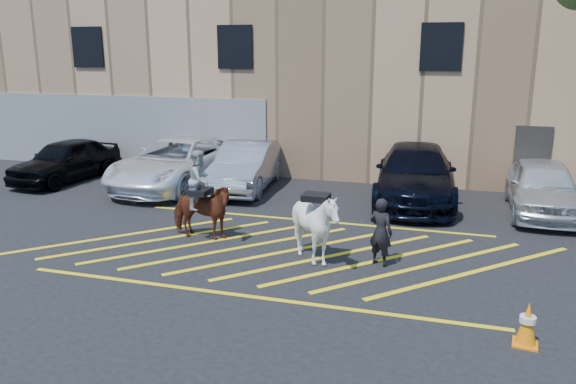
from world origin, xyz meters
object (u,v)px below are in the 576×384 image
(car_silver_sedan, at_px, (246,166))
(saddled_white, at_px, (316,226))
(mounted_bay, at_px, (201,204))
(car_white_pickup, at_px, (178,163))
(car_blue_suv, at_px, (415,174))
(handler, at_px, (381,232))
(car_white_suv, at_px, (543,187))
(traffic_cone, at_px, (527,324))
(car_black_suv, at_px, (66,160))

(car_silver_sedan, distance_m, saddled_white, 6.97)
(mounted_bay, relative_size, saddled_white, 1.34)
(car_silver_sedan, xyz_separation_m, saddled_white, (3.79, -5.85, 0.07))
(car_white_pickup, bearing_deg, mounted_bay, -52.25)
(car_white_pickup, bearing_deg, car_blue_suv, 7.95)
(handler, bearing_deg, car_white_suv, -102.92)
(car_white_pickup, xyz_separation_m, mounted_bay, (3.08, -4.79, 0.09))
(car_blue_suv, bearing_deg, car_white_suv, -10.33)
(car_blue_suv, relative_size, car_white_suv, 1.28)
(car_silver_sedan, height_order, car_white_suv, car_silver_sedan)
(saddled_white, bearing_deg, car_white_pickup, 137.98)
(saddled_white, xyz_separation_m, traffic_cone, (4.04, -2.50, -0.47))
(handler, bearing_deg, traffic_cone, 157.59)
(car_white_pickup, bearing_deg, handler, -29.98)
(car_white_pickup, relative_size, traffic_cone, 8.01)
(car_white_pickup, bearing_deg, saddled_white, -37.00)
(traffic_cone, bearing_deg, handler, 133.91)
(car_white_pickup, distance_m, handler, 9.15)
(mounted_bay, distance_m, saddled_white, 3.14)
(car_white_pickup, height_order, car_white_suv, car_white_pickup)
(car_silver_sedan, distance_m, mounted_bay, 5.17)
(car_white_suv, xyz_separation_m, mounted_bay, (-8.30, -4.77, 0.14))
(car_silver_sedan, distance_m, car_white_suv, 9.05)
(handler, xyz_separation_m, saddled_white, (-1.37, -0.27, 0.09))
(car_black_suv, bearing_deg, car_white_suv, 7.22)
(car_silver_sedan, bearing_deg, saddled_white, -62.39)
(car_black_suv, xyz_separation_m, car_white_pickup, (4.19, 0.35, 0.07))
(car_black_suv, distance_m, saddled_white, 11.53)
(car_silver_sedan, height_order, handler, car_silver_sedan)
(car_black_suv, bearing_deg, handler, -16.76)
(handler, bearing_deg, mounted_bay, 17.73)
(car_silver_sedan, relative_size, car_white_suv, 1.04)
(car_white_pickup, xyz_separation_m, saddled_white, (6.12, -5.52, 0.03))
(car_silver_sedan, distance_m, car_blue_suv, 5.49)
(handler, distance_m, saddled_white, 1.40)
(car_white_suv, distance_m, handler, 6.52)
(mounted_bay, bearing_deg, saddled_white, -13.50)
(car_blue_suv, distance_m, car_white_suv, 3.58)
(car_blue_suv, xyz_separation_m, handler, (-0.33, -5.65, -0.08))
(car_white_suv, height_order, saddled_white, saddled_white)
(car_black_suv, bearing_deg, car_silver_sedan, 11.98)
(car_white_suv, relative_size, saddled_white, 2.69)
(car_white_suv, distance_m, mounted_bay, 9.58)
(car_white_pickup, bearing_deg, car_white_suv, 4.94)
(car_white_pickup, relative_size, car_white_suv, 1.31)
(mounted_bay, bearing_deg, traffic_cone, -24.50)
(car_black_suv, xyz_separation_m, mounted_bay, (7.26, -4.43, 0.16))
(mounted_bay, distance_m, traffic_cone, 7.80)
(car_white_suv, bearing_deg, handler, -125.67)
(car_silver_sedan, distance_m, handler, 7.60)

